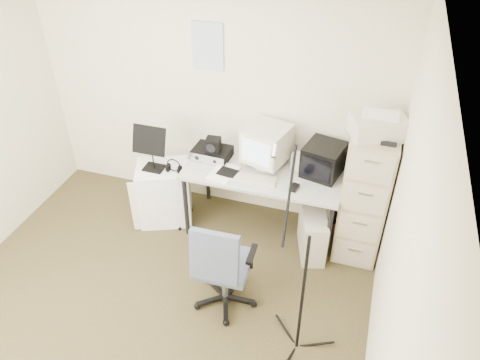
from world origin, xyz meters
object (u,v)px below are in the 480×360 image
(filing_cabinet, at_px, (365,194))
(side_cart, at_px, (165,193))
(office_chair, at_px, (224,262))
(desk, at_px, (263,200))

(filing_cabinet, distance_m, side_cart, 1.99)
(filing_cabinet, relative_size, office_chair, 1.37)
(filing_cabinet, distance_m, office_chair, 1.45)
(desk, xyz_separation_m, office_chair, (-0.05, -1.01, 0.11))
(office_chair, xyz_separation_m, side_cart, (-0.95, 0.87, -0.15))
(filing_cabinet, xyz_separation_m, side_cart, (-1.96, -0.16, -0.33))
(desk, bearing_deg, office_chair, -93.13)
(office_chair, bearing_deg, desk, 84.83)
(filing_cabinet, bearing_deg, desk, -178.19)
(desk, relative_size, office_chair, 1.58)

